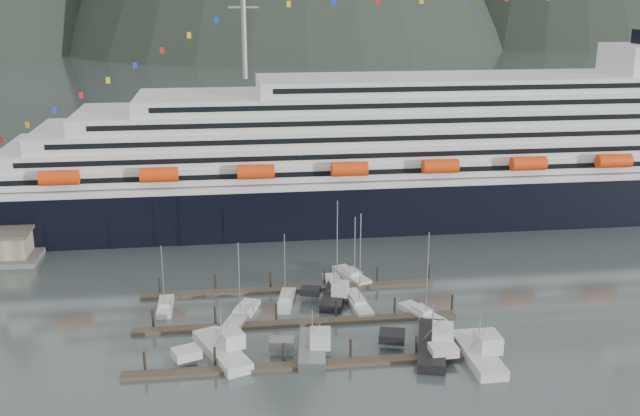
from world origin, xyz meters
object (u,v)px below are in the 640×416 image
Objects in this scene: sailboat_b at (286,301)px; sailboat_f at (352,276)px; sailboat_d at (358,303)px; sailboat_h at (422,314)px; sailboat_a at (165,307)px; sailboat_g at (336,287)px; sailboat_c at (243,315)px; trawler_a at (221,350)px; trawler_e at (333,296)px; cruise_ship at (434,161)px; trawler_b at (311,348)px; trawler_c at (430,343)px; trawler_d at (477,353)px.

sailboat_f is at bearing -41.23° from sailboat_b.
sailboat_h is at bearing -125.36° from sailboat_d.
sailboat_a is 32.17m from sailboat_f.
sailboat_g reaches higher than sailboat_d.
sailboat_h reaches higher than sailboat_c.
sailboat_g reaches higher than sailboat_f.
trawler_a is (-21.35, -13.89, 0.49)m from sailboat_d.
trawler_a is (-22.39, -25.47, 0.50)m from sailboat_f.
sailboat_c is at bearing 122.42° from trawler_e.
cruise_ship is 17.89× the size of sailboat_f.
sailboat_g is 23.00m from trawler_b.
sailboat_f is at bearing 1.62° from sailboat_h.
trawler_e is (-10.82, 18.36, -0.08)m from trawler_c.
sailboat_d is at bearing -94.83° from sailboat_a.
trawler_b is at bearing 94.46° from sailboat_h.
sailboat_b is at bearing -89.90° from sailboat_a.
trawler_d is at bearing -151.87° from sailboat_d.
sailboat_d is at bearing -110.40° from trawler_e.
sailboat_b is at bearing 60.92° from trawler_c.
sailboat_g is (27.44, 4.45, 0.04)m from sailboat_a.
trawler_c is at bearing -98.36° from sailboat_c.
trawler_e is at bearing 34.47° from sailboat_h.
sailboat_c is at bearing 41.96° from trawler_b.
sailboat_d is 1.12× the size of sailboat_h.
trawler_a reaches higher than trawler_e.
trawler_b is at bearing 77.68° from trawler_d.
sailboat_d is 1.07× the size of trawler_c.
trawler_a is at bearing 148.30° from trawler_e.
trawler_c is (28.67, -1.92, 0.01)m from trawler_a.
trawler_a is 28.73m from trawler_c.
sailboat_b is 26.03m from trawler_c.
sailboat_g is (-3.47, -4.46, 0.02)m from sailboat_f.
sailboat_g is 1.13× the size of sailboat_h.
trawler_d is at bearing -93.92° from trawler_b.
sailboat_c is at bearing 77.14° from trawler_c.
sailboat_b is 0.76× the size of sailboat_g.
cruise_ship is 18.99× the size of sailboat_a.
trawler_a is (8.52, -16.56, 0.52)m from sailboat_a.
trawler_c is (-1.66, -10.62, 0.50)m from sailboat_h.
cruise_ship is at bearing -37.59° from sailboat_g.
trawler_d is 27.25m from trawler_e.
sailboat_a is 39.64m from sailboat_h.
sailboat_b is at bearing -37.04° from sailboat_c.
cruise_ship is at bearing -17.23° from trawler_e.
sailboat_d reaches higher than sailboat_b.
cruise_ship is 16.49× the size of sailboat_c.
sailboat_b is at bearing 13.90° from trawler_b.
cruise_ship reaches higher than sailboat_c.
sailboat_f is at bearing -73.65° from sailboat_a.
cruise_ship is 65.73m from sailboat_c.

